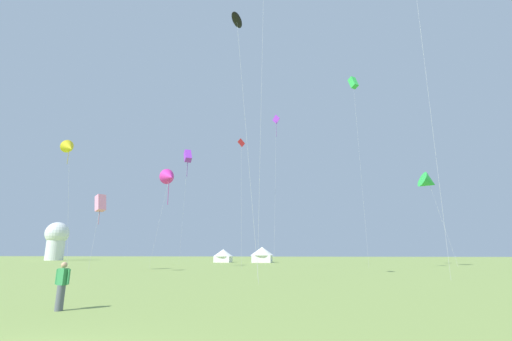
{
  "coord_description": "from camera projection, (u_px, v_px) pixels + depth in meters",
  "views": [
    {
      "loc": [
        5.72,
        -5.63,
        2.06
      ],
      "look_at": [
        0.0,
        32.0,
        11.23
      ],
      "focal_mm": 24.05,
      "sensor_mm": 36.0,
      "label": 1
    }
  ],
  "objects": [
    {
      "name": "kite_black_parafoil",
      "position": [
        237.0,
        21.0,
        29.0
      ],
      "size": [
        2.44,
        2.13,
        21.61
      ],
      "color": "black",
      "rests_on": "ground"
    },
    {
      "name": "kite_purple_box",
      "position": [
        188.0,
        156.0,
        69.44
      ],
      "size": [
        2.38,
        2.74,
        22.6
      ],
      "color": "purple",
      "rests_on": "ground"
    },
    {
      "name": "kite_red_diamond",
      "position": [
        241.0,
        148.0,
        49.5
      ],
      "size": [
        1.01,
        2.34,
        18.36
      ],
      "color": "red",
      "rests_on": "ground"
    },
    {
      "name": "kite_pink_box",
      "position": [
        100.0,
        203.0,
        42.23
      ],
      "size": [
        1.7,
        2.81,
        9.11
      ],
      "color": "pink",
      "rests_on": "ground"
    },
    {
      "name": "kite_magenta_delta",
      "position": [
        169.0,
        177.0,
        52.44
      ],
      "size": [
        3.44,
        3.84,
        14.77
      ],
      "color": "#E02DA3",
      "rests_on": "ground"
    },
    {
      "name": "kite_green_delta",
      "position": [
        429.0,
        182.0,
        55.86
      ],
      "size": [
        4.09,
        3.08,
        14.99
      ],
      "color": "green",
      "rests_on": "ground"
    },
    {
      "name": "kite_green_box",
      "position": [
        353.0,
        83.0,
        57.44
      ],
      "size": [
        1.71,
        1.82,
        30.91
      ],
      "color": "green",
      "rests_on": "ground"
    },
    {
      "name": "kite_purple_diamond",
      "position": [
        276.0,
        125.0,
        56.17
      ],
      "size": [
        1.33,
        2.47,
        24.32
      ],
      "color": "purple",
      "rests_on": "ground"
    },
    {
      "name": "kite_yellow_delta",
      "position": [
        69.0,
        148.0,
        36.12
      ],
      "size": [
        3.04,
        1.96,
        13.74
      ],
      "color": "yellow",
      "rests_on": "ground"
    },
    {
      "name": "person_spectator",
      "position": [
        62.0,
        287.0,
        12.7
      ],
      "size": [
        0.57,
        0.32,
        1.73
      ],
      "color": "#565B66",
      "rests_on": "ground"
    },
    {
      "name": "festival_tent_center",
      "position": [
        223.0,
        255.0,
        77.07
      ],
      "size": [
        4.42,
        4.42,
        2.87
      ],
      "color": "white",
      "rests_on": "ground"
    },
    {
      "name": "festival_tent_right",
      "position": [
        262.0,
        254.0,
        75.85
      ],
      "size": [
        5.17,
        5.17,
        3.36
      ],
      "color": "white",
      "rests_on": "ground"
    },
    {
      "name": "observatory_dome",
      "position": [
        56.0,
        239.0,
        98.8
      ],
      "size": [
        6.4,
        6.4,
        10.8
      ],
      "color": "white",
      "rests_on": "ground"
    }
  ]
}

